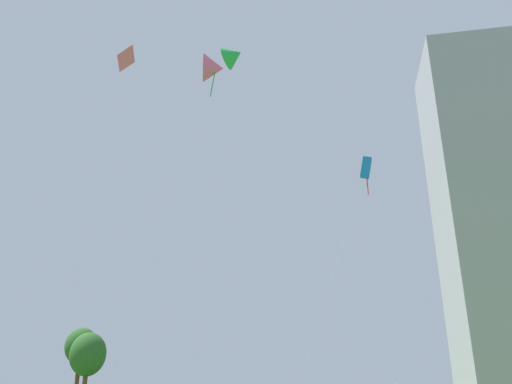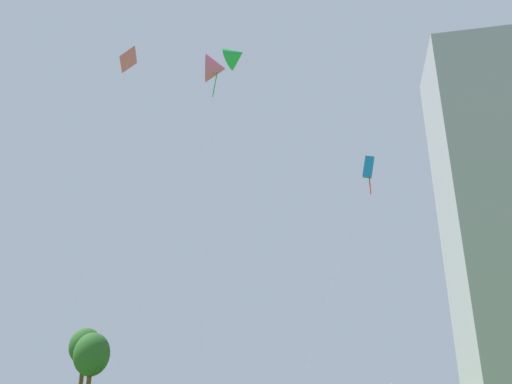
# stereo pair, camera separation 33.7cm
# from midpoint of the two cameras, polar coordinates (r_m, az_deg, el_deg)

# --- Properties ---
(kite_flying_0) EXTENTS (8.21, 3.12, 20.84)m
(kite_flying_0) POSITION_cam_midpoint_polar(r_m,az_deg,el_deg) (45.72, 12.93, 2.72)
(kite_flying_0) COLOR silver
(kite_flying_0) RESTS_ON ground
(kite_flying_1) EXTENTS (2.32, 5.30, 31.18)m
(kite_flying_1) POSITION_cam_midpoint_polar(r_m,az_deg,el_deg) (50.43, -14.27, 14.22)
(kite_flying_1) COLOR silver
(kite_flying_1) RESTS_ON ground
(kite_flying_2) EXTENTS (12.54, 3.52, 31.50)m
(kite_flying_2) POSITION_cam_midpoint_polar(r_m,az_deg,el_deg) (48.15, -2.17, 15.29)
(kite_flying_2) COLOR silver
(kite_flying_2) RESTS_ON ground
(kite_flying_4) EXTENTS (2.88, 3.57, 33.69)m
(kite_flying_4) POSITION_cam_midpoint_polar(r_m,az_deg,el_deg) (53.35, -4.45, 13.91)
(kite_flying_4) COLOR silver
(kite_flying_4) RESTS_ON ground
(park_tree_0) EXTENTS (3.35, 3.35, 6.22)m
(park_tree_0) POSITION_cam_midpoint_polar(r_m,az_deg,el_deg) (51.71, -18.08, -17.26)
(park_tree_0) COLOR brown
(park_tree_0) RESTS_ON ground
(park_tree_1) EXTENTS (3.11, 3.11, 6.90)m
(park_tree_1) POSITION_cam_midpoint_polar(r_m,az_deg,el_deg) (54.53, -18.79, -16.40)
(park_tree_1) COLOR brown
(park_tree_1) RESTS_ON ground
(distant_highrise_0) EXTENTS (24.31, 25.98, 83.81)m
(distant_highrise_0) POSITION_cam_midpoint_polar(r_m,az_deg,el_deg) (133.46, 25.74, -1.19)
(distant_highrise_0) COLOR #939399
(distant_highrise_0) RESTS_ON ground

